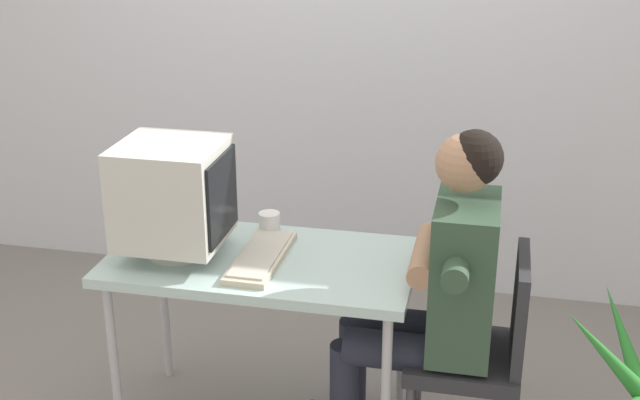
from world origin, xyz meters
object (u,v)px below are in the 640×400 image
person_seated (435,286)px  desk_mug (270,223)px  desk (262,272)px  crt_monitor (173,194)px  office_chair (481,346)px  keyboard (261,257)px

person_seated → desk_mug: person_seated is taller
desk → crt_monitor: size_ratio=2.63×
crt_monitor → office_chair: 1.26m
office_chair → desk_mug: size_ratio=8.84×
desk → keyboard: (0.01, -0.03, 0.08)m
keyboard → desk_mug: (-0.03, 0.25, 0.03)m
keyboard → crt_monitor: bearing=-176.7°
crt_monitor → person_seated: (0.97, 0.02, -0.28)m
office_chair → desk_mug: bearing=164.2°
crt_monitor → desk_mug: bearing=42.4°
desk → crt_monitor: bearing=-171.6°
crt_monitor → office_chair: bearing=1.1°
office_chair → person_seated: bearing=-180.0°
desk → desk_mug: bearing=97.1°
desk → crt_monitor: 0.45m
desk_mug → crt_monitor: bearing=-137.6°
keyboard → person_seated: 0.65m
office_chair → person_seated: 0.29m
desk → office_chair: bearing=-1.8°
keyboard → desk: bearing=103.5°
keyboard → office_chair: office_chair is taller
person_seated → desk: bearing=177.8°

